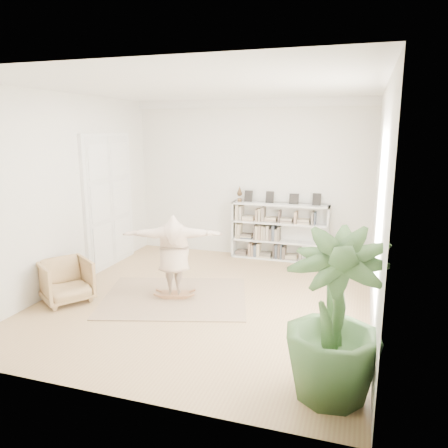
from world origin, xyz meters
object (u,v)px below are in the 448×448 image
bookshelf (279,232)px  houseplant (334,317)px  armchair (66,281)px  person (174,253)px  rocker_board (175,294)px

bookshelf → houseplant: houseplant is taller
armchair → person: person is taller
person → houseplant: bearing=126.7°
bookshelf → houseplant: (1.56, -5.05, 0.32)m
bookshelf → rocker_board: 3.24m
rocker_board → person: person is taller
houseplant → bookshelf: bearing=107.1°
rocker_board → person: (0.00, -0.00, 0.77)m
person → rocker_board: bearing=-23.6°
rocker_board → houseplant: size_ratio=0.29×
bookshelf → rocker_board: bearing=-114.2°
rocker_board → houseplant: (2.86, -2.15, 0.89)m
armchair → person: (1.74, 0.71, 0.46)m
armchair → houseplant: houseplant is taller
armchair → bookshelf: bearing=-5.6°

